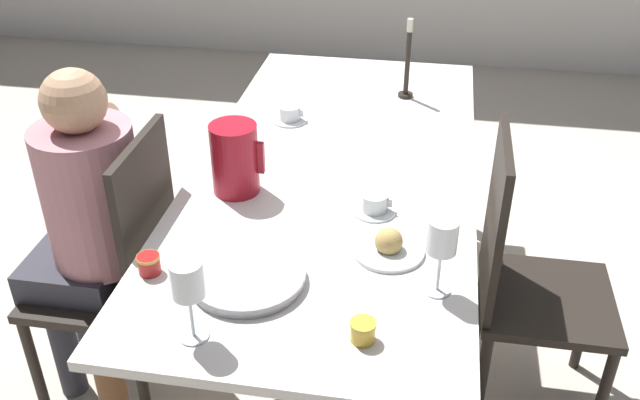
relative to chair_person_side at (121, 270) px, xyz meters
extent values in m
plane|color=beige|center=(0.64, 0.37, -0.52)|extent=(20.00, 20.00, 0.00)
cube|color=silver|center=(0.64, 0.37, 0.23)|extent=(0.92, 2.00, 0.03)
cylinder|color=brown|center=(0.24, 1.31, -0.15)|extent=(0.07, 0.07, 0.73)
cylinder|color=brown|center=(1.04, 1.31, -0.15)|extent=(0.07, 0.07, 0.73)
cylinder|color=black|center=(-0.27, -0.18, -0.30)|extent=(0.04, 0.04, 0.43)
cylinder|color=black|center=(-0.27, 0.19, -0.30)|extent=(0.04, 0.04, 0.43)
cylinder|color=black|center=(0.10, -0.18, -0.30)|extent=(0.04, 0.04, 0.43)
cylinder|color=black|center=(0.10, 0.19, -0.30)|extent=(0.04, 0.04, 0.43)
cube|color=black|center=(-0.08, 0.00, -0.07)|extent=(0.42, 0.42, 0.03)
cube|color=black|center=(0.12, 0.00, 0.21)|extent=(0.03, 0.39, 0.53)
cylinder|color=black|center=(1.54, 0.36, -0.30)|extent=(0.04, 0.04, 0.43)
cylinder|color=black|center=(1.54, -0.01, -0.30)|extent=(0.04, 0.04, 0.43)
cylinder|color=black|center=(1.17, 0.36, -0.30)|extent=(0.04, 0.04, 0.43)
cylinder|color=black|center=(1.17, -0.01, -0.30)|extent=(0.04, 0.04, 0.43)
cube|color=black|center=(1.36, 0.18, -0.07)|extent=(0.42, 0.42, 0.03)
cube|color=black|center=(1.16, 0.18, 0.21)|extent=(0.03, 0.39, 0.53)
cylinder|color=#33333D|center=(-0.23, -0.06, -0.29)|extent=(0.09, 0.09, 0.46)
cylinder|color=#33333D|center=(-0.23, 0.10, -0.29)|extent=(0.09, 0.09, 0.46)
cube|color=#33333D|center=(-0.15, 0.02, -0.01)|extent=(0.30, 0.34, 0.11)
cylinder|color=#B77A84|center=(-0.06, 0.02, 0.26)|extent=(0.30, 0.30, 0.46)
sphere|color=tan|center=(-0.06, 0.02, 0.58)|extent=(0.19, 0.19, 0.19)
cylinder|color=tan|center=(-0.16, 0.23, 0.38)|extent=(0.25, 0.06, 0.20)
cylinder|color=#A31423|center=(0.36, 0.16, 0.35)|extent=(0.15, 0.15, 0.23)
cube|color=#A31423|center=(0.44, 0.16, 0.37)|extent=(0.02, 0.02, 0.10)
cone|color=#A31423|center=(0.30, 0.16, 0.44)|extent=(0.04, 0.04, 0.04)
cylinder|color=white|center=(1.00, -0.23, 0.24)|extent=(0.07, 0.07, 0.00)
cylinder|color=white|center=(1.00, -0.23, 0.31)|extent=(0.01, 0.01, 0.12)
cylinder|color=white|center=(1.00, -0.23, 0.41)|extent=(0.08, 0.08, 0.09)
cylinder|color=white|center=(0.44, -0.50, 0.24)|extent=(0.07, 0.07, 0.00)
cylinder|color=white|center=(0.44, -0.50, 0.31)|extent=(0.01, 0.01, 0.12)
cylinder|color=white|center=(0.44, -0.50, 0.41)|extent=(0.08, 0.08, 0.09)
cylinder|color=orange|center=(0.44, -0.50, 0.39)|extent=(0.06, 0.06, 0.05)
cylinder|color=silver|center=(0.80, 0.11, 0.25)|extent=(0.13, 0.13, 0.01)
cylinder|color=silver|center=(0.80, 0.11, 0.27)|extent=(0.08, 0.08, 0.05)
cube|color=silver|center=(0.84, 0.11, 0.28)|extent=(0.01, 0.01, 0.03)
cylinder|color=silver|center=(0.42, 0.68, 0.25)|extent=(0.13, 0.13, 0.01)
cylinder|color=silver|center=(0.42, 0.68, 0.27)|extent=(0.08, 0.08, 0.05)
cube|color=silver|center=(0.46, 0.68, 0.28)|extent=(0.01, 0.01, 0.03)
cylinder|color=#9E9EA3|center=(0.51, -0.28, 0.25)|extent=(0.30, 0.30, 0.02)
cylinder|color=#9E9EA3|center=(0.51, -0.28, 0.27)|extent=(0.31, 0.31, 0.01)
cylinder|color=silver|center=(0.86, -0.09, 0.25)|extent=(0.20, 0.20, 0.01)
sphere|color=tan|center=(0.86, -0.09, 0.28)|extent=(0.08, 0.08, 0.08)
cylinder|color=gold|center=(0.83, -0.45, 0.27)|extent=(0.06, 0.06, 0.05)
cylinder|color=gold|center=(0.83, -0.45, 0.29)|extent=(0.06, 0.06, 0.01)
cylinder|color=#A81E1E|center=(0.24, -0.29, 0.27)|extent=(0.06, 0.06, 0.05)
cylinder|color=gold|center=(0.24, -0.29, 0.29)|extent=(0.06, 0.06, 0.01)
cylinder|color=black|center=(0.83, 0.98, 0.25)|extent=(0.06, 0.06, 0.01)
cylinder|color=black|center=(0.83, 0.98, 0.38)|extent=(0.02, 0.02, 0.25)
cylinder|color=beige|center=(0.83, 0.98, 0.54)|extent=(0.02, 0.02, 0.05)
camera|label=1|loc=(0.94, -1.69, 1.40)|focal=40.00mm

